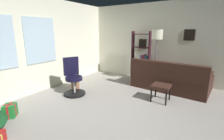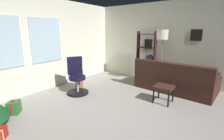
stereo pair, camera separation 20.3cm
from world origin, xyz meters
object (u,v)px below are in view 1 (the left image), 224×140
at_px(footstool, 161,87).
at_px(floor_lamp, 157,39).
at_px(gift_box_green, 10,111).
at_px(office_chair, 73,80).
at_px(couch, 174,80).
at_px(potted_plant, 75,79).
at_px(bookshelf, 141,59).

bearing_deg(footstool, floor_lamp, 24.21).
relative_size(gift_box_green, office_chair, 0.32).
bearing_deg(couch, potted_plant, 122.14).
bearing_deg(floor_lamp, footstool, -155.79).
bearing_deg(gift_box_green, bookshelf, -17.44).
relative_size(couch, potted_plant, 3.12).
height_order(bookshelf, potted_plant, bookshelf).
distance_m(gift_box_green, bookshelf, 3.99).
bearing_deg(couch, floor_lamp, 75.39).
xyz_separation_m(couch, potted_plant, (-1.52, 2.42, 0.01)).
xyz_separation_m(couch, office_chair, (-1.78, 2.20, 0.08)).
bearing_deg(floor_lamp, bookshelf, 64.53).
xyz_separation_m(couch, bookshelf, (0.45, 1.23, 0.42)).
bearing_deg(office_chair, bookshelf, -23.56).
xyz_separation_m(office_chair, floor_lamp, (1.94, -1.57, 1.03)).
bearing_deg(potted_plant, couch, -57.86).
relative_size(bookshelf, potted_plant, 2.36).
height_order(footstool, bookshelf, bookshelf).
xyz_separation_m(footstool, office_chair, (-0.78, 2.10, 0.03)).
xyz_separation_m(gift_box_green, office_chair, (1.53, -0.21, 0.25)).
bearing_deg(gift_box_green, floor_lamp, -27.17).
bearing_deg(office_chair, gift_box_green, 172.23).
distance_m(floor_lamp, potted_plant, 2.70).
distance_m(footstool, floor_lamp, 1.66).
relative_size(couch, bookshelf, 1.32).
bearing_deg(bookshelf, gift_box_green, 162.56).
bearing_deg(bookshelf, footstool, -142.20).
bearing_deg(office_chair, couch, -51.02).
bearing_deg(bookshelf, office_chair, 156.44).
relative_size(gift_box_green, potted_plant, 0.45).
height_order(footstool, potted_plant, potted_plant).
bearing_deg(potted_plant, bookshelf, -31.19).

